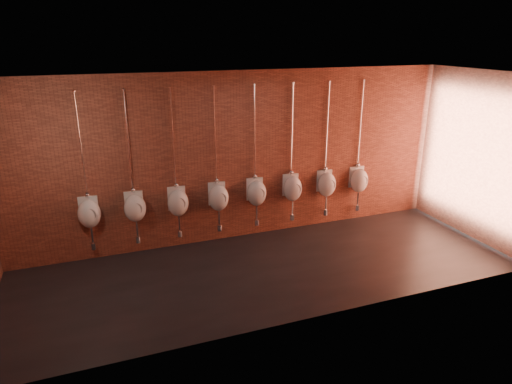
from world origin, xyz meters
The scene contains 10 objects.
ground centered at (0.00, 0.00, 0.00)m, with size 8.50×8.50×0.00m, color black.
room_shell centered at (0.00, 0.00, 2.01)m, with size 8.54×3.04×3.22m.
urinal_0 centered at (-2.78, 1.37, 0.92)m, with size 0.43×0.38×2.72m.
urinal_1 centered at (-2.01, 1.37, 0.92)m, with size 0.43×0.38×2.72m.
urinal_2 centered at (-1.25, 1.37, 0.92)m, with size 0.43×0.38×2.72m.
urinal_3 centered at (-0.49, 1.37, 0.92)m, with size 0.43×0.38×2.72m.
urinal_4 centered at (0.27, 1.37, 0.92)m, with size 0.43×0.38×2.72m.
urinal_5 centered at (1.04, 1.37, 0.92)m, with size 0.43×0.38×2.72m.
urinal_6 centered at (1.80, 1.37, 0.92)m, with size 0.43×0.38×2.72m.
urinal_7 centered at (2.56, 1.37, 0.92)m, with size 0.43×0.38×2.72m.
Camera 1 is at (-2.63, -6.39, 3.81)m, focal length 32.00 mm.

